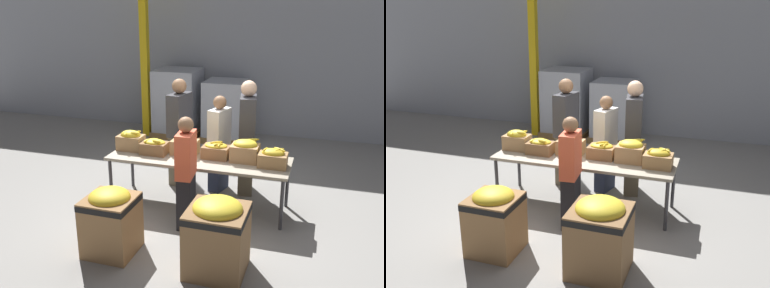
{
  "view_description": "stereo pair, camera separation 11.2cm",
  "coord_description": "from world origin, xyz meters",
  "views": [
    {
      "loc": [
        1.67,
        -5.5,
        2.82
      ],
      "look_at": [
        -0.18,
        0.25,
        0.86
      ],
      "focal_mm": 40.0,
      "sensor_mm": 36.0,
      "label": 1
    },
    {
      "loc": [
        1.77,
        -5.47,
        2.82
      ],
      "look_at": [
        -0.18,
        0.25,
        0.86
      ],
      "focal_mm": 40.0,
      "sensor_mm": 36.0,
      "label": 2
    }
  ],
  "objects": [
    {
      "name": "banana_box_0",
      "position": [
        -1.08,
        0.03,
        0.9
      ],
      "size": [
        0.38,
        0.3,
        0.31
      ],
      "color": "tan",
      "rests_on": "sorting_table"
    },
    {
      "name": "pallet_stack_0",
      "position": [
        -0.4,
        3.31,
        0.64
      ],
      "size": [
        0.94,
        0.94,
        1.3
      ],
      "color": "olive",
      "rests_on": "ground_plane"
    },
    {
      "name": "banana_box_4",
      "position": [
        0.65,
        0.07,
        0.91
      ],
      "size": [
        0.38,
        0.33,
        0.31
      ],
      "color": "tan",
      "rests_on": "sorting_table"
    },
    {
      "name": "volunteer_1",
      "position": [
        -0.55,
        0.75,
        0.86
      ],
      "size": [
        0.3,
        0.5,
        1.74
      ],
      "rotation": [
        0.0,
        0.0,
        -1.73
      ],
      "color": "#6B604C",
      "rests_on": "ground_plane"
    },
    {
      "name": "sorting_table",
      "position": [
        0.0,
        0.0,
        0.7
      ],
      "size": [
        2.59,
        0.84,
        0.75
      ],
      "color": "#9E937F",
      "rests_on": "ground_plane"
    },
    {
      "name": "banana_box_3",
      "position": [
        0.23,
        0.07,
        0.86
      ],
      "size": [
        0.38,
        0.28,
        0.25
      ],
      "color": "olive",
      "rests_on": "sorting_table"
    },
    {
      "name": "banana_box_1",
      "position": [
        -0.67,
        -0.04,
        0.86
      ],
      "size": [
        0.38,
        0.27,
        0.24
      ],
      "color": "olive",
      "rests_on": "sorting_table"
    },
    {
      "name": "banana_box_2",
      "position": [
        -0.24,
        0.1,
        0.89
      ],
      "size": [
        0.38,
        0.28,
        0.29
      ],
      "color": "tan",
      "rests_on": "sorting_table"
    },
    {
      "name": "volunteer_2",
      "position": [
        0.55,
        0.7,
        0.88
      ],
      "size": [
        0.31,
        0.51,
        1.77
      ],
      "rotation": [
        0.0,
        0.0,
        -1.4
      ],
      "color": "#6B604C",
      "rests_on": "ground_plane"
    },
    {
      "name": "ground_plane",
      "position": [
        0.0,
        0.0,
        0.0
      ],
      "size": [
        30.0,
        30.0,
        0.0
      ],
      "primitive_type": "plane",
      "color": "gray"
    },
    {
      "name": "donation_bin_0",
      "position": [
        -0.62,
        -1.51,
        0.43
      ],
      "size": [
        0.58,
        0.58,
        0.81
      ],
      "color": "olive",
      "rests_on": "ground_plane"
    },
    {
      "name": "pallet_stack_1",
      "position": [
        -1.51,
        3.36,
        0.73
      ],
      "size": [
        1.02,
        1.02,
        1.49
      ],
      "color": "olive",
      "rests_on": "ground_plane"
    },
    {
      "name": "banana_box_5",
      "position": [
        1.05,
        -0.04,
        0.88
      ],
      "size": [
        0.38,
        0.27,
        0.27
      ],
      "color": "#A37A4C",
      "rests_on": "sorting_table"
    },
    {
      "name": "support_pillar",
      "position": [
        -2.17,
        3.11,
        2.0
      ],
      "size": [
        0.16,
        0.16,
        4.0
      ],
      "color": "yellow",
      "rests_on": "ground_plane"
    },
    {
      "name": "donation_bin_1",
      "position": [
        0.67,
        -1.51,
        0.46
      ],
      "size": [
        0.64,
        0.64,
        0.88
      ],
      "color": "olive",
      "rests_on": "ground_plane"
    },
    {
      "name": "volunteer_0",
      "position": [
        0.13,
        0.66,
        0.76
      ],
      "size": [
        0.3,
        0.45,
        1.53
      ],
      "rotation": [
        0.0,
        0.0,
        -1.83
      ],
      "color": "#2D3856",
      "rests_on": "ground_plane"
    },
    {
      "name": "volunteer_3",
      "position": [
        0.02,
        -0.64,
        0.75
      ],
      "size": [
        0.24,
        0.42,
        1.51
      ],
      "rotation": [
        0.0,
        0.0,
        1.66
      ],
      "color": "black",
      "rests_on": "ground_plane"
    },
    {
      "name": "wall_back",
      "position": [
        0.0,
        3.99,
        2.0
      ],
      "size": [
        16.0,
        0.08,
        4.0
      ],
      "color": "#9399A3",
      "rests_on": "ground_plane"
    }
  ]
}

